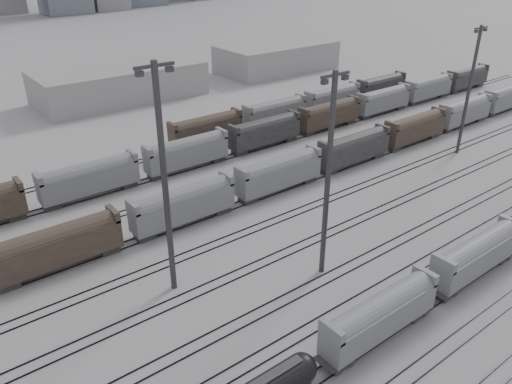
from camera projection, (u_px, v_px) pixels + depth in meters
ground at (418, 321)px, 51.44m from camera, size 900.00×900.00×0.00m
tracks at (303, 247)px, 63.79m from camera, size 220.00×71.50×0.16m
hopper_car_a at (380, 314)px, 47.87m from camera, size 14.09×2.80×5.04m
hopper_car_b at (477, 253)px, 57.01m from camera, size 14.36×2.85×5.14m
light_mast_b at (165, 180)px, 50.46m from camera, size 4.08×0.65×25.48m
light_mast_c at (328, 174)px, 53.62m from camera, size 3.82×0.61×23.89m
light_mast_d at (469, 89)px, 87.20m from camera, size 3.64×0.58×22.75m
bg_string_near at (279, 175)px, 77.18m from camera, size 151.00×3.00×5.60m
bg_string_mid at (265, 133)px, 93.96m from camera, size 151.00×3.00×5.60m
bg_string_far at (305, 106)px, 109.16m from camera, size 66.00×3.00×5.60m
warehouse_mid at (120, 83)px, 122.30m from camera, size 40.00×18.00×8.00m
warehouse_right at (277, 57)px, 149.57m from camera, size 35.00×18.00×8.00m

